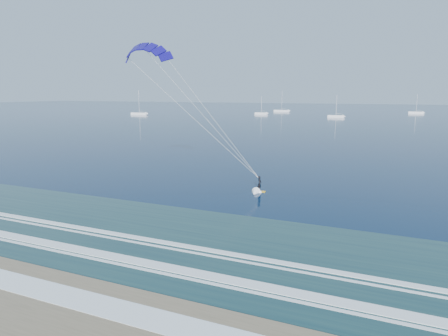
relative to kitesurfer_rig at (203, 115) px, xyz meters
name	(u,v)px	position (x,y,z in m)	size (l,w,h in m)	color
kitesurfer_rig	(203,115)	(0.00, 0.00, 0.00)	(16.86, 8.78, 18.76)	yellow
sailboat_0	(139,113)	(-112.80, 144.69, -8.87)	(10.20, 2.40, 13.67)	white
sailboat_1	(261,113)	(-50.76, 174.25, -8.89)	(7.27, 2.40, 10.18)	white
sailboat_2	(282,111)	(-49.32, 211.47, -8.87)	(10.15, 2.40, 13.49)	white
sailboat_3	(336,116)	(-7.83, 162.45, -8.88)	(7.84, 2.40, 11.00)	white
sailboat_4	(416,112)	(29.81, 220.47, -8.88)	(8.20, 2.40, 11.23)	white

